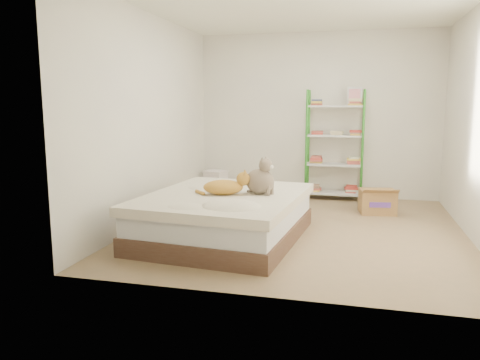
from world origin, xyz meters
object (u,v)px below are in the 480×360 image
(grey_cat, at_px, (260,176))
(cardboard_box, at_px, (377,201))
(orange_cat, at_px, (223,185))
(bed, at_px, (225,216))
(white_bin, at_px, (216,182))
(shelf_unit, at_px, (335,146))

(grey_cat, distance_m, cardboard_box, 2.14)
(orange_cat, xyz_separation_m, cardboard_box, (1.70, 1.73, -0.45))
(orange_cat, bearing_deg, grey_cat, 5.46)
(orange_cat, bearing_deg, cardboard_box, 30.43)
(orange_cat, distance_m, cardboard_box, 2.47)
(bed, height_order, white_bin, bed)
(shelf_unit, distance_m, white_bin, 2.02)
(bed, distance_m, shelf_unit, 2.80)
(shelf_unit, xyz_separation_m, cardboard_box, (0.63, -0.84, -0.67))
(orange_cat, distance_m, white_bin, 2.67)
(grey_cat, relative_size, white_bin, 0.97)
(bed, bearing_deg, shelf_unit, 72.46)
(orange_cat, height_order, shelf_unit, shelf_unit)
(orange_cat, xyz_separation_m, shelf_unit, (1.06, 2.57, 0.22))
(bed, relative_size, cardboard_box, 4.14)
(shelf_unit, bearing_deg, cardboard_box, -52.84)
(grey_cat, relative_size, shelf_unit, 0.23)
(bed, relative_size, white_bin, 5.20)
(bed, relative_size, grey_cat, 5.33)
(grey_cat, xyz_separation_m, shelf_unit, (0.69, 2.43, 0.13))
(grey_cat, xyz_separation_m, cardboard_box, (1.32, 1.59, -0.54))
(white_bin, bearing_deg, cardboard_box, -16.70)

